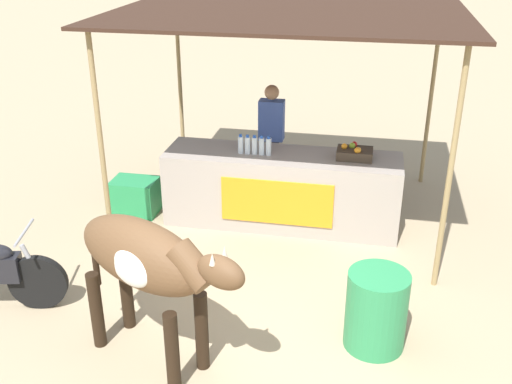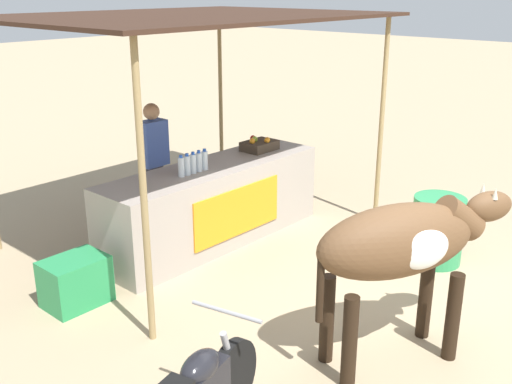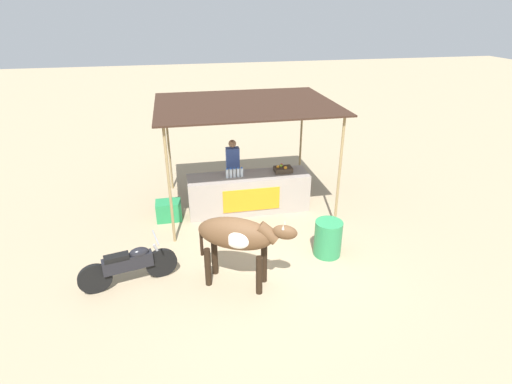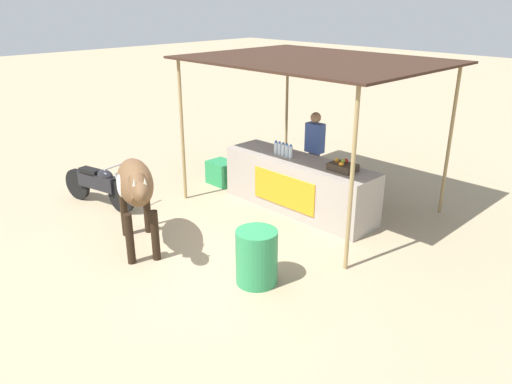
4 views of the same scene
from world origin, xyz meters
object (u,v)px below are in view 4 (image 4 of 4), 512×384
Objects in this scene: stall_counter at (299,185)px; cooler_box at (222,173)px; cow at (135,186)px; vendor_behind_counter at (314,154)px; water_barrel at (257,257)px; fruit_crate at (343,167)px; motorcycle_parked at (99,184)px.

stall_counter reaches higher than cooler_box.
cow reaches higher than cooler_box.
vendor_behind_counter reaches higher than cooler_box.
stall_counter is 3.89× the size of water_barrel.
cow reaches higher than fruit_crate.
cow is 1.01× the size of motorcycle_parked.
cow reaches higher than water_barrel.
cooler_box is 3.92m from water_barrel.
cow is (-0.44, -3.64, 0.18)m from vendor_behind_counter.
fruit_crate is 0.73× the size of cooler_box.
vendor_behind_counter reaches higher than fruit_crate.
fruit_crate is 3.00m from cooler_box.
vendor_behind_counter is at bearing 116.48° from water_barrel.
water_barrel is (0.35, -2.35, -0.64)m from fruit_crate.
water_barrel is at bearing -34.19° from cooler_box.
cooler_box is (-2.89, -0.15, -0.79)m from fruit_crate.
fruit_crate is at bearing 2.95° from cooler_box.
fruit_crate is 2.46m from water_barrel.
motorcycle_parked is (-3.60, -2.54, -0.60)m from fruit_crate.
fruit_crate reaches higher than cooler_box.
water_barrel is 0.43× the size of motorcycle_parked.
motorcycle_parked is (-2.71, -2.49, -0.05)m from stall_counter.
vendor_behind_counter is 4.08m from motorcycle_parked.
fruit_crate is at bearing 3.30° from stall_counter.
motorcycle_parked is (-0.72, -2.39, 0.19)m from cooler_box.
fruit_crate is 0.27× the size of vendor_behind_counter.
stall_counter reaches higher than motorcycle_parked.
stall_counter is 2.62m from water_barrel.
fruit_crate is 4.45m from motorcycle_parked.
water_barrel is (1.25, -2.30, -0.09)m from stall_counter.
stall_counter is at bearing 76.13° from cow.
stall_counter is at bearing 118.50° from water_barrel.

